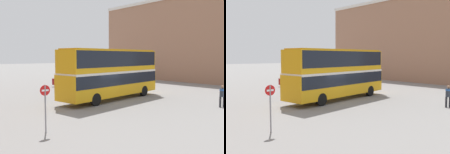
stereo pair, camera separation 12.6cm
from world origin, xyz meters
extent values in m
plane|color=gray|center=(0.00, 0.00, 0.00)|extent=(240.00, 240.00, 0.00)
cube|color=#9E7056|center=(24.85, 7.78, 6.63)|extent=(8.65, 32.46, 13.25)
cube|color=silver|center=(24.85, 7.78, 13.50)|extent=(8.95, 32.76, 0.50)
cube|color=gold|center=(1.49, 0.94, 1.51)|extent=(11.67, 4.25, 2.11)
cube|color=gold|center=(1.49, 0.94, 3.59)|extent=(11.49, 4.15, 2.05)
cube|color=black|center=(1.49, 0.94, 1.99)|extent=(11.56, 4.26, 1.04)
cube|color=black|center=(1.49, 0.94, 3.83)|extent=(11.33, 4.15, 1.39)
cube|color=silver|center=(1.49, 0.94, 2.60)|extent=(11.56, 4.26, 0.20)
cube|color=#BE8611|center=(1.49, 0.94, 4.66)|extent=(10.96, 3.89, 0.10)
cylinder|color=black|center=(4.93, 2.63, 0.53)|extent=(1.09, 0.46, 1.06)
cylinder|color=black|center=(5.28, 0.36, 0.53)|extent=(1.09, 0.46, 1.06)
cylinder|color=black|center=(-2.07, 1.56, 0.53)|extent=(1.09, 0.46, 1.06)
cylinder|color=black|center=(-1.72, -0.71, 0.53)|extent=(1.09, 0.46, 1.06)
cylinder|color=#232328|center=(5.60, -7.93, 0.43)|extent=(0.16, 0.16, 0.86)
cylinder|color=#232328|center=(5.46, -7.70, 0.43)|extent=(0.16, 0.16, 0.86)
cylinder|color=#2D333D|center=(5.53, -7.81, 1.20)|extent=(0.56, 0.56, 0.68)
cylinder|color=#28569E|center=(5.53, -7.81, 1.42)|extent=(0.60, 0.60, 0.15)
sphere|color=#936B4C|center=(5.53, -7.81, 1.66)|extent=(0.23, 0.23, 0.23)
cube|color=maroon|center=(4.20, 13.42, 0.69)|extent=(4.30, 2.57, 0.84)
cube|color=black|center=(4.36, 13.45, 1.37)|extent=(2.38, 1.98, 0.53)
cylinder|color=black|center=(3.15, 12.38, 0.31)|extent=(0.65, 0.35, 0.62)
cylinder|color=black|center=(2.82, 13.91, 0.31)|extent=(0.65, 0.35, 0.62)
cylinder|color=black|center=(5.59, 12.92, 0.31)|extent=(0.65, 0.35, 0.62)
cylinder|color=black|center=(5.25, 14.45, 0.31)|extent=(0.65, 0.35, 0.62)
cylinder|color=gray|center=(-8.29, -4.95, 1.27)|extent=(0.08, 0.08, 2.54)
cylinder|color=red|center=(-8.29, -4.95, 2.28)|extent=(0.57, 0.03, 0.57)
cube|color=white|center=(-8.29, -4.95, 2.28)|extent=(0.40, 0.04, 0.10)
camera|label=1|loc=(-14.59, -17.68, 4.09)|focal=42.00mm
camera|label=2|loc=(-14.49, -17.76, 4.09)|focal=42.00mm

